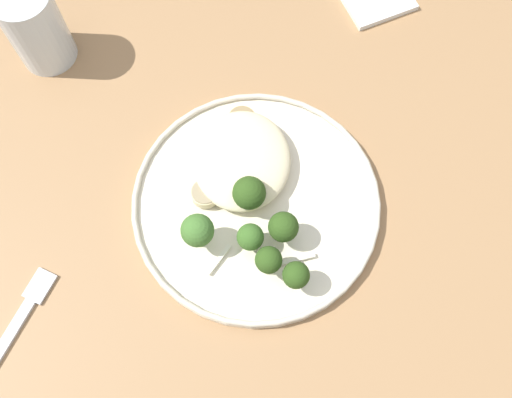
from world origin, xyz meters
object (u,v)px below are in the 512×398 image
at_px(broccoli_floret_left_leaning, 283,225).
at_px(broccoli_floret_small_sprig, 269,261).
at_px(seared_scallop_on_noodles, 241,160).
at_px(broccoli_floret_rear_charred, 198,231).
at_px(water_glass, 38,31).
at_px(seared_scallop_half_hidden, 242,120).
at_px(dinner_plate, 256,203).
at_px(seared_scallop_tiny_bay, 205,193).
at_px(broccoli_floret_front_edge, 250,238).
at_px(dinner_fork, 6,342).
at_px(seared_scallop_large_seared, 223,140).
at_px(broccoli_floret_tall_stalk, 300,276).
at_px(broccoli_floret_split_head, 249,193).

bearing_deg(broccoli_floret_left_leaning, broccoli_floret_small_sprig, 159.70).
distance_m(seared_scallop_on_noodles, broccoli_floret_rear_charred, 0.11).
xyz_separation_m(broccoli_floret_rear_charred, water_glass, (0.26, 0.22, 0.00)).
bearing_deg(seared_scallop_half_hidden, seared_scallop_on_noodles, -178.44).
distance_m(dinner_plate, broccoli_floret_rear_charred, 0.09).
height_order(seared_scallop_tiny_bay, broccoli_floret_small_sprig, broccoli_floret_small_sprig).
bearing_deg(broccoli_floret_left_leaning, water_glass, 51.89).
xyz_separation_m(dinner_plate, broccoli_floret_front_edge, (-0.05, 0.00, 0.03)).
distance_m(broccoli_floret_small_sprig, dinner_fork, 0.30).
height_order(seared_scallop_on_noodles, dinner_fork, seared_scallop_on_noodles).
bearing_deg(water_glass, seared_scallop_on_noodles, -121.14).
bearing_deg(seared_scallop_on_noodles, seared_scallop_half_hidden, 1.56).
height_order(seared_scallop_large_seared, dinner_fork, seared_scallop_large_seared).
distance_m(seared_scallop_on_noodles, broccoli_floret_left_leaning, 0.10).
bearing_deg(broccoli_floret_front_edge, seared_scallop_on_noodles, 8.21).
xyz_separation_m(dinner_plate, broccoli_floret_tall_stalk, (-0.09, -0.05, 0.03)).
relative_size(seared_scallop_on_noodles, broccoli_floret_small_sprig, 0.66).
relative_size(seared_scallop_on_noodles, broccoli_floret_left_leaning, 0.67).
bearing_deg(broccoli_floret_small_sprig, broccoli_floret_split_head, 16.96).
xyz_separation_m(seared_scallop_on_noodles, broccoli_floret_split_head, (-0.05, -0.01, 0.02)).
height_order(broccoli_floret_split_head, broccoli_floret_tall_stalk, broccoli_floret_split_head).
height_order(seared_scallop_large_seared, broccoli_floret_rear_charred, broccoli_floret_rear_charred).
xyz_separation_m(broccoli_floret_small_sprig, broccoli_floret_tall_stalk, (-0.01, -0.03, -0.00)).
bearing_deg(broccoli_floret_front_edge, broccoli_floret_split_head, 3.48).
relative_size(broccoli_floret_front_edge, broccoli_floret_left_leaning, 0.84).
bearing_deg(broccoli_floret_split_head, dinner_fork, 122.76).
bearing_deg(seared_scallop_tiny_bay, broccoli_floret_split_head, -97.30).
bearing_deg(broccoli_floret_split_head, seared_scallop_on_noodles, 12.76).
height_order(broccoli_floret_rear_charred, broccoli_floret_tall_stalk, broccoli_floret_rear_charred).
height_order(seared_scallop_on_noodles, broccoli_floret_left_leaning, broccoli_floret_left_leaning).
relative_size(broccoli_floret_tall_stalk, water_glass, 0.44).
distance_m(broccoli_floret_left_leaning, dinner_fork, 0.32).
bearing_deg(seared_scallop_tiny_bay, broccoli_floret_left_leaning, -115.30).
bearing_deg(broccoli_floret_split_head, broccoli_floret_small_sprig, -163.04).
height_order(seared_scallop_tiny_bay, broccoli_floret_tall_stalk, broccoli_floret_tall_stalk).
xyz_separation_m(broccoli_floret_split_head, water_glass, (0.21, 0.27, 0.00)).
distance_m(broccoli_floret_rear_charred, broccoli_floret_left_leaning, 0.09).
distance_m(seared_scallop_large_seared, broccoli_floret_split_head, 0.09).
bearing_deg(seared_scallop_tiny_bay, water_glass, 47.65).
height_order(broccoli_floret_front_edge, water_glass, water_glass).
height_order(seared_scallop_half_hidden, broccoli_floret_small_sprig, broccoli_floret_small_sprig).
height_order(broccoli_floret_rear_charred, dinner_fork, broccoli_floret_rear_charred).
relative_size(seared_scallop_tiny_bay, dinner_fork, 0.19).
bearing_deg(seared_scallop_on_noodles, dinner_fork, 131.28).
distance_m(seared_scallop_on_noodles, broccoli_floret_small_sprig, 0.13).
distance_m(seared_scallop_on_noodles, seared_scallop_tiny_bay, 0.06).
height_order(water_glass, dinner_fork, water_glass).
xyz_separation_m(seared_scallop_half_hidden, broccoli_floret_left_leaning, (-0.14, -0.05, 0.02)).
height_order(dinner_plate, seared_scallop_large_seared, seared_scallop_large_seared).
distance_m(seared_scallop_half_hidden, broccoli_floret_rear_charred, 0.16).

